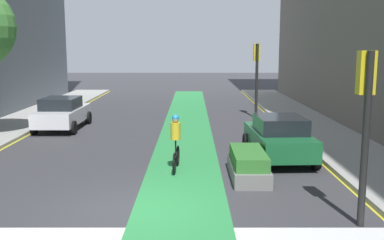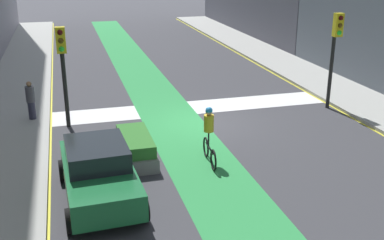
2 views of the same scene
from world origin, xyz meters
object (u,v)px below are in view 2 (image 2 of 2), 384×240
object	(u,v)px
traffic_signal_near_right	(62,58)
median_planter	(136,148)
car_green_right_far	(98,172)
cyclist_in_lane	(209,134)
pedestrian_sidewalk_right_a	(31,100)
traffic_signal_near_left	(335,43)

from	to	relation	value
traffic_signal_near_right	median_planter	xyz separation A→B (m)	(-2.06, 3.61, -2.34)
traffic_signal_near_right	car_green_right_far	xyz separation A→B (m)	(-0.69, 5.94, -1.94)
car_green_right_far	cyclist_in_lane	world-z (taller)	cyclist_in_lane
car_green_right_far	pedestrian_sidewalk_right_a	world-z (taller)	pedestrian_sidewalk_right_a
traffic_signal_near_left	car_green_right_far	xyz separation A→B (m)	(10.28, 5.40, -2.07)
car_green_right_far	median_planter	world-z (taller)	car_green_right_far
pedestrian_sidewalk_right_a	median_planter	distance (m)	5.77
pedestrian_sidewalk_right_a	traffic_signal_near_right	bearing A→B (deg)	143.52
car_green_right_far	median_planter	distance (m)	2.73
pedestrian_sidewalk_right_a	median_planter	bearing A→B (deg)	126.53
traffic_signal_near_left	median_planter	xyz separation A→B (m)	(8.92, 3.07, -2.47)
traffic_signal_near_left	pedestrian_sidewalk_right_a	bearing A→B (deg)	-7.13
traffic_signal_near_left	cyclist_in_lane	xyz separation A→B (m)	(6.67, 3.92, -1.90)
traffic_signal_near_left	car_green_right_far	size ratio (longest dim) A/B	0.96
traffic_signal_near_left	pedestrian_sidewalk_right_a	xyz separation A→B (m)	(12.34, -1.54, -1.95)
traffic_signal_near_right	car_green_right_far	size ratio (longest dim) A/B	0.91
traffic_signal_near_right	pedestrian_sidewalk_right_a	size ratio (longest dim) A/B	2.54
traffic_signal_near_right	pedestrian_sidewalk_right_a	xyz separation A→B (m)	(1.36, -1.01, -1.82)
cyclist_in_lane	traffic_signal_near_right	bearing A→B (deg)	-45.97
traffic_signal_near_left	cyclist_in_lane	bearing A→B (deg)	30.45
traffic_signal_near_left	median_planter	size ratio (longest dim) A/B	1.57
car_green_right_far	pedestrian_sidewalk_right_a	xyz separation A→B (m)	(2.05, -6.94, 0.12)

